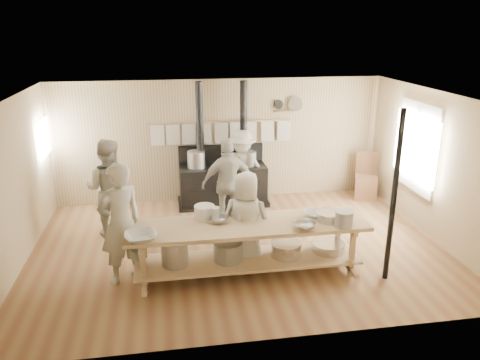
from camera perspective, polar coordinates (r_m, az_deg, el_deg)
The scene contains 24 objects.
ground at distance 8.17m, azimuth -0.19°, elevation -8.26°, with size 7.00×7.00×0.00m, color brown.
room_shell at distance 7.57m, azimuth -0.20°, elevation 2.76°, with size 7.00×7.00×7.00m.
window_right at distance 9.32m, azimuth 20.80°, elevation 3.78°, with size 0.09×1.50×1.65m.
left_opening at distance 9.71m, azimuth -22.81°, elevation 4.71°, with size 0.00×0.90×0.90m.
stove at distance 9.90m, azimuth -2.15°, elevation -0.07°, with size 1.90×0.75×2.60m.
towel_rail at distance 9.90m, azimuth -2.39°, elevation 6.09°, with size 3.00×0.04×0.47m.
back_wall_shelf at distance 10.12m, azimuth 5.91°, elevation 8.91°, with size 0.63×0.14×0.32m.
prep_table at distance 7.14m, azimuth 0.88°, elevation -7.76°, with size 3.60×0.90×0.85m.
support_post at distance 7.08m, azimuth 18.24°, elevation -2.12°, with size 0.08×0.08×2.60m, color black.
cook_far_left at distance 7.03m, azimuth -14.37°, elevation -5.17°, with size 0.68×0.44×1.86m, color #BBB8A6.
cook_left at distance 8.64m, azimuth -15.69°, elevation -0.97°, with size 0.87×0.68×1.80m, color #BBB8A6.
cook_center at distance 7.25m, azimuth 0.73°, elevation -5.02°, with size 0.77×0.50×1.57m, color #BBB8A6.
cook_right at distance 8.70m, azimuth -1.42°, elevation -0.43°, with size 1.00×0.42×1.71m, color #BBB8A6.
cook_by_window at distance 9.71m, azimuth 0.20°, elevation 1.38°, with size 1.05×0.61×1.63m, color #BBB8A6.
chair at distance 10.68m, azimuth 15.06°, elevation -0.59°, with size 0.61×0.61×1.01m.
bowl_white_a at distance 6.60m, azimuth -11.98°, elevation -6.81°, with size 0.45×0.45×0.11m, color silver.
bowl_steel_a at distance 7.03m, azimuth -2.61°, elevation -4.86°, with size 0.28×0.28×0.09m, color silver.
bowl_white_b at distance 7.32m, azimuth 9.36°, elevation -4.10°, with size 0.37×0.37×0.09m, color silver.
bowl_steel_b at distance 6.86m, azimuth 7.85°, elevation -5.57°, with size 0.34×0.34×0.11m, color silver.
roasting_pan at distance 7.28m, azimuth 0.80°, elevation -3.88°, with size 0.50×0.33×0.11m, color #B2B2B7.
mixing_bowl_large at distance 7.23m, azimuth 10.85°, elevation -4.34°, with size 0.41×0.41×0.13m, color silver.
bucket_galv at distance 7.02m, azimuth 12.55°, elevation -4.66°, with size 0.26×0.26×0.24m, color gray.
deep_bowl_enamel at distance 7.19m, azimuth -4.35°, elevation -3.87°, with size 0.31×0.31×0.20m, color silver.
pitcher at distance 7.09m, azimuth -3.03°, elevation -4.13°, with size 0.13×0.13×0.21m, color silver.
Camera 1 is at (-1.14, -7.20, 3.69)m, focal length 35.00 mm.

